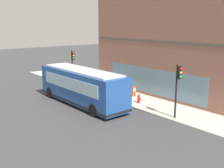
{
  "coord_description": "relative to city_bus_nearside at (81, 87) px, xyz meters",
  "views": [
    {
      "loc": [
        -12.43,
        -17.12,
        6.88
      ],
      "look_at": [
        1.68,
        0.28,
        1.93
      ],
      "focal_mm": 43.98,
      "sensor_mm": 36.0,
      "label": 1
    }
  ],
  "objects": [
    {
      "name": "ground",
      "position": [
        -0.05,
        -2.47,
        -1.55
      ],
      "size": [
        120.0,
        120.0,
        0.0
      ],
      "primitive_type": "plane",
      "color": "#38383A"
    },
    {
      "name": "city_bus_nearside",
      "position": [
        0.0,
        0.0,
        0.0
      ],
      "size": [
        2.67,
        10.06,
        3.07
      ],
      "color": "#1E478C",
      "rests_on": "ground"
    },
    {
      "name": "sidewalk_curb",
      "position": [
        4.39,
        -2.47,
        -1.48
      ],
      "size": [
        3.68,
        40.0,
        0.15
      ],
      "primitive_type": "cube",
      "color": "#B2ADA3",
      "rests_on": "ground"
    },
    {
      "name": "pedestrian_near_hydrant",
      "position": [
        4.73,
        0.11,
        -0.51
      ],
      "size": [
        0.32,
        0.32,
        1.56
      ],
      "color": "#B23338",
      "rests_on": "sidewalk_curb"
    },
    {
      "name": "newspaper_vending_box",
      "position": [
        4.93,
        -1.26,
        -0.95
      ],
      "size": [
        0.44,
        0.42,
        0.9
      ],
      "color": "#BF3F19",
      "rests_on": "sidewalk_curb"
    },
    {
      "name": "traffic_light_near_corner",
      "position": [
        3.1,
        -7.81,
        1.33
      ],
      "size": [
        0.32,
        0.49,
        3.92
      ],
      "color": "black",
      "rests_on": "sidewalk_curb"
    },
    {
      "name": "building_corner",
      "position": [
        10.0,
        -2.47,
        3.27
      ],
      "size": [
        7.61,
        16.75,
        9.67
      ],
      "color": "#8C5B4C",
      "rests_on": "ground"
    },
    {
      "name": "fire_hydrant",
      "position": [
        3.74,
        -3.28,
        -1.04
      ],
      "size": [
        0.35,
        0.35,
        0.74
      ],
      "color": "red",
      "rests_on": "sidewalk_curb"
    },
    {
      "name": "traffic_light_down_block",
      "position": [
        3.24,
        6.74,
        1.26
      ],
      "size": [
        0.32,
        0.49,
        3.82
      ],
      "color": "black",
      "rests_on": "sidewalk_curb"
    },
    {
      "name": "pedestrian_by_light_pole",
      "position": [
        3.73,
        -1.74,
        -0.46
      ],
      "size": [
        0.32,
        0.32,
        1.65
      ],
      "color": "#99994C",
      "rests_on": "sidewalk_curb"
    }
  ]
}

